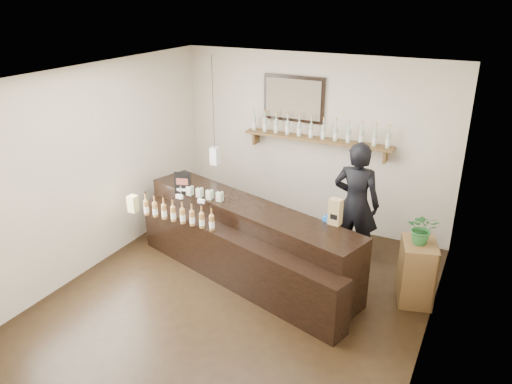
{
  "coord_description": "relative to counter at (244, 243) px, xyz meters",
  "views": [
    {
      "loc": [
        2.62,
        -4.77,
        3.7
      ],
      "look_at": [
        -0.12,
        0.7,
        1.18
      ],
      "focal_mm": 35.0,
      "sensor_mm": 36.0,
      "label": 1
    }
  ],
  "objects": [
    {
      "name": "potted_plant",
      "position": [
        2.24,
        0.38,
        0.55
      ],
      "size": [
        0.41,
        0.37,
        0.4
      ],
      "primitive_type": "imported",
      "rotation": [
        0.0,
        0.0,
        0.17
      ],
      "color": "#29672C",
      "rests_on": "side_cabinet"
    },
    {
      "name": "back_wall_decor",
      "position": [
        0.1,
        1.8,
        1.3
      ],
      "size": [
        2.66,
        0.96,
        1.69
      ],
      "color": "brown",
      "rests_on": "ground"
    },
    {
      "name": "tape_dispenser",
      "position": [
        1.14,
        0.12,
        0.56
      ],
      "size": [
        0.14,
        0.06,
        0.11
      ],
      "color": "blue",
      "rests_on": "counter"
    },
    {
      "name": "counter",
      "position": [
        0.0,
        0.0,
        0.0
      ],
      "size": [
        3.5,
        1.89,
        1.13
      ],
      "color": "black",
      "rests_on": "ground"
    },
    {
      "name": "paper_bag",
      "position": [
        1.23,
        0.1,
        0.68
      ],
      "size": [
        0.17,
        0.14,
        0.34
      ],
      "color": "#9D7F4B",
      "rests_on": "counter"
    },
    {
      "name": "side_cabinet",
      "position": [
        2.24,
        0.38,
        -0.05
      ],
      "size": [
        0.54,
        0.65,
        0.81
      ],
      "color": "brown",
      "rests_on": "ground"
    },
    {
      "name": "promo_sign",
      "position": [
        -1.01,
        0.06,
        0.68
      ],
      "size": [
        0.23,
        0.09,
        0.33
      ],
      "color": "black",
      "rests_on": "counter"
    },
    {
      "name": "ground",
      "position": [
        0.24,
        -0.57,
        -0.46
      ],
      "size": [
        5.0,
        5.0,
        0.0
      ],
      "primitive_type": "plane",
      "color": "black",
      "rests_on": "ground"
    },
    {
      "name": "room_shell",
      "position": [
        0.24,
        -0.57,
        1.25
      ],
      "size": [
        5.0,
        5.0,
        5.0
      ],
      "color": "beige",
      "rests_on": "ground"
    },
    {
      "name": "shopkeeper",
      "position": [
        1.26,
        0.98,
        0.56
      ],
      "size": [
        0.75,
        0.5,
        2.04
      ],
      "primitive_type": "imported",
      "rotation": [
        0.0,
        0.0,
        3.16
      ],
      "color": "black",
      "rests_on": "ground"
    }
  ]
}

